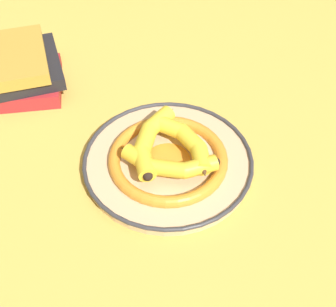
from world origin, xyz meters
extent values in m
plane|color=gold|center=(0.00, 0.00, 0.00)|extent=(2.80, 2.80, 0.00)
cylinder|color=tan|center=(-0.02, 0.01, 0.01)|extent=(0.34, 0.34, 0.02)
torus|color=orange|center=(-0.02, 0.01, 0.02)|extent=(0.24, 0.24, 0.02)
cylinder|color=orange|center=(-0.02, 0.01, 0.02)|extent=(0.09, 0.09, 0.00)
torus|color=#333338|center=(-0.02, 0.01, 0.02)|extent=(0.34, 0.34, 0.01)
cylinder|color=gold|center=(-0.04, -0.05, 0.05)|extent=(0.07, 0.04, 0.03)
cylinder|color=gold|center=(0.02, -0.03, 0.05)|extent=(0.07, 0.06, 0.03)
cylinder|color=gold|center=(0.06, 0.02, 0.05)|extent=(0.05, 0.07, 0.03)
sphere|color=gold|center=(-0.01, -0.05, 0.05)|extent=(0.03, 0.03, 0.03)
sphere|color=gold|center=(0.04, -0.01, 0.05)|extent=(0.03, 0.03, 0.03)
cone|color=#472D19|center=(-0.07, -0.05, 0.05)|extent=(0.03, 0.03, 0.02)
sphere|color=black|center=(0.07, 0.05, 0.05)|extent=(0.02, 0.02, 0.02)
cylinder|color=yellow|center=(0.04, 0.04, 0.05)|extent=(0.07, 0.06, 0.03)
cylinder|color=yellow|center=(-0.01, 0.06, 0.05)|extent=(0.06, 0.04, 0.03)
cylinder|color=yellow|center=(-0.06, 0.05, 0.05)|extent=(0.06, 0.05, 0.03)
sphere|color=yellow|center=(0.02, 0.05, 0.05)|extent=(0.03, 0.03, 0.03)
sphere|color=yellow|center=(-0.03, 0.06, 0.05)|extent=(0.03, 0.03, 0.03)
cone|color=#472D19|center=(0.07, 0.02, 0.05)|extent=(0.04, 0.04, 0.03)
sphere|color=black|center=(-0.09, 0.04, 0.05)|extent=(0.02, 0.02, 0.02)
cylinder|color=yellow|center=(-0.09, 0.05, 0.05)|extent=(0.04, 0.07, 0.04)
cylinder|color=yellow|center=(-0.07, -0.01, 0.05)|extent=(0.07, 0.07, 0.04)
cylinder|color=yellow|center=(-0.02, -0.05, 0.05)|extent=(0.07, 0.06, 0.04)
sphere|color=yellow|center=(-0.08, 0.02, 0.05)|extent=(0.04, 0.04, 0.04)
sphere|color=yellow|center=(-0.05, -0.04, 0.05)|extent=(0.04, 0.04, 0.04)
cone|color=#472D19|center=(-0.09, 0.08, 0.05)|extent=(0.03, 0.04, 0.03)
sphere|color=black|center=(0.01, -0.07, 0.05)|extent=(0.02, 0.02, 0.02)
cube|color=#AD2328|center=(-0.43, -0.07, 0.02)|extent=(0.23, 0.23, 0.04)
cube|color=white|center=(-0.43, -0.07, 0.02)|extent=(0.22, 0.21, 0.03)
cube|color=black|center=(-0.44, -0.05, 0.05)|extent=(0.24, 0.22, 0.03)
cube|color=white|center=(-0.45, -0.05, 0.05)|extent=(0.23, 0.21, 0.02)
cube|color=#B28933|center=(-0.45, -0.06, 0.08)|extent=(0.24, 0.20, 0.03)
cube|color=white|center=(-0.45, -0.06, 0.08)|extent=(0.23, 0.19, 0.02)
camera|label=1|loc=(0.44, -0.42, 0.72)|focal=50.00mm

